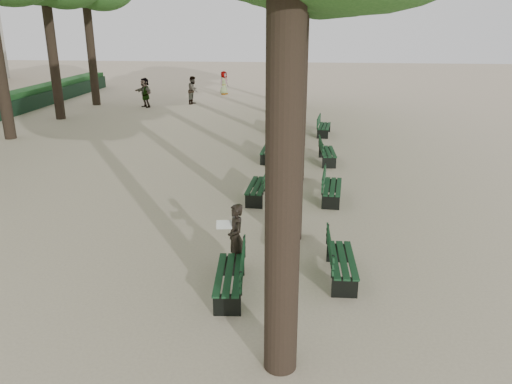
# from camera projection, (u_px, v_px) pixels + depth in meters

# --- Properties ---
(ground) EXTENTS (120.00, 120.00, 0.00)m
(ground) POSITION_uv_depth(u_px,v_px,m) (211.00, 296.00, 10.00)
(ground) COLOR #C3B193
(ground) RESTS_ON ground
(bench_left_0) EXTENTS (0.72, 1.84, 0.92)m
(bench_left_0) POSITION_uv_depth(u_px,v_px,m) (230.00, 282.00, 9.98)
(bench_left_0) COLOR black
(bench_left_0) RESTS_ON ground
(bench_left_1) EXTENTS (0.66, 1.83, 0.92)m
(bench_left_1) POSITION_uv_depth(u_px,v_px,m) (258.00, 191.00, 15.31)
(bench_left_1) COLOR black
(bench_left_1) RESTS_ON ground
(bench_left_2) EXTENTS (0.66, 1.83, 0.92)m
(bench_left_2) POSITION_uv_depth(u_px,v_px,m) (269.00, 153.00, 19.69)
(bench_left_2) COLOR black
(bench_left_2) RESTS_ON ground
(bench_left_3) EXTENTS (0.58, 1.80, 0.92)m
(bench_left_3) POSITION_uv_depth(u_px,v_px,m) (277.00, 127.00, 24.49)
(bench_left_3) COLOR black
(bench_left_3) RESTS_ON ground
(bench_right_0) EXTENTS (0.63, 1.82, 0.92)m
(bench_right_0) POSITION_uv_depth(u_px,v_px,m) (341.00, 267.00, 10.59)
(bench_right_0) COLOR black
(bench_right_0) RESTS_ON ground
(bench_right_1) EXTENTS (0.71, 1.84, 0.92)m
(bench_right_1) POSITION_uv_depth(u_px,v_px,m) (332.00, 192.00, 15.22)
(bench_right_1) COLOR black
(bench_right_1) RESTS_ON ground
(bench_right_2) EXTENTS (0.68, 1.83, 0.92)m
(bench_right_2) POSITION_uv_depth(u_px,v_px,m) (327.00, 156.00, 19.29)
(bench_right_2) COLOR black
(bench_right_2) RESTS_ON ground
(bench_right_3) EXTENTS (0.75, 1.85, 0.92)m
(bench_right_3) POSITION_uv_depth(u_px,v_px,m) (324.00, 130.00, 23.97)
(bench_right_3) COLOR black
(bench_right_3) RESTS_ON ground
(man_with_map) EXTENTS (0.69, 0.68, 1.52)m
(man_with_map) POSITION_uv_depth(u_px,v_px,m) (236.00, 237.00, 10.85)
(man_with_map) COLOR black
(man_with_map) RESTS_ON ground
(pedestrian_d) EXTENTS (0.68, 0.90, 1.71)m
(pedestrian_d) POSITION_uv_depth(u_px,v_px,m) (224.00, 83.00, 37.16)
(pedestrian_d) COLOR #262628
(pedestrian_d) RESTS_ON ground
(pedestrian_e) EXTENTS (1.53, 1.42, 1.85)m
(pedestrian_e) POSITION_uv_depth(u_px,v_px,m) (145.00, 93.00, 31.56)
(pedestrian_e) COLOR #262628
(pedestrian_e) RESTS_ON ground
(pedestrian_a) EXTENTS (0.50, 0.93, 1.81)m
(pedestrian_a) POSITION_uv_depth(u_px,v_px,m) (193.00, 90.00, 32.81)
(pedestrian_a) COLOR #262628
(pedestrian_a) RESTS_ON ground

